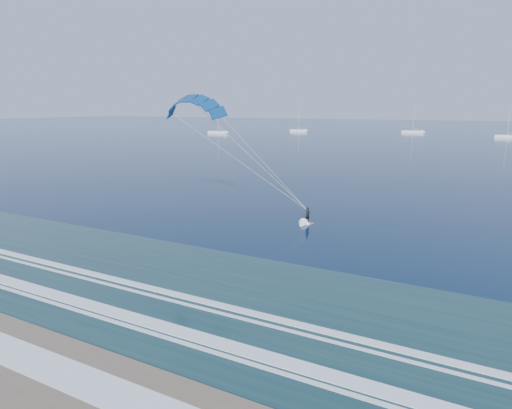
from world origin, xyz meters
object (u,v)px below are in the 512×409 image
at_px(kitesurfer_rig, 249,155).
at_px(sailboat_0, 218,132).
at_px(sailboat_1, 299,130).
at_px(sailboat_3, 507,136).
at_px(sailboat_2, 413,132).

height_order(kitesurfer_rig, sailboat_0, kitesurfer_rig).
bearing_deg(kitesurfer_rig, sailboat_1, 112.09).
relative_size(sailboat_1, sailboat_3, 0.96).
bearing_deg(sailboat_2, sailboat_0, -147.66).
bearing_deg(sailboat_1, kitesurfer_rig, -67.91).
height_order(sailboat_0, sailboat_1, sailboat_0).
xyz_separation_m(kitesurfer_rig, sailboat_0, (-97.21, 140.15, -6.83)).
relative_size(sailboat_0, sailboat_2, 1.01).
bearing_deg(sailboat_0, sailboat_3, 14.86).
relative_size(kitesurfer_rig, sailboat_3, 1.29).
distance_m(kitesurfer_rig, sailboat_1, 187.59).
xyz_separation_m(kitesurfer_rig, sailboat_2, (-17.70, 190.50, -6.83)).
relative_size(sailboat_1, sailboat_2, 0.89).
distance_m(kitesurfer_rig, sailboat_3, 173.63).
distance_m(sailboat_2, sailboat_3, 44.52).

